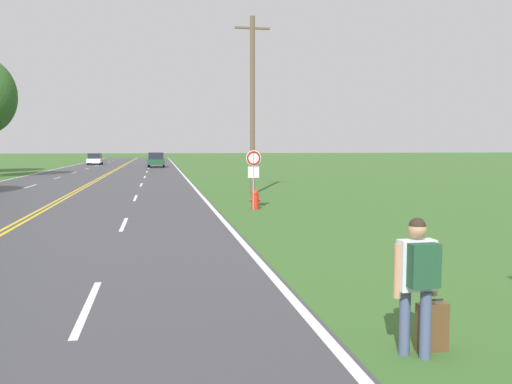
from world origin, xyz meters
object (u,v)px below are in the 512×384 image
(fire_hydrant, at_px, (255,199))
(car_dark_green_suv_approaching, at_px, (156,159))
(suitcase, at_px, (432,327))
(traffic_sign, at_px, (254,165))
(car_white_hatchback_mid_near, at_px, (95,159))
(hitchhiker_person, at_px, (418,273))

(fire_hydrant, height_order, car_dark_green_suv_approaching, car_dark_green_suv_approaching)
(suitcase, distance_m, fire_hydrant, 15.01)
(traffic_sign, distance_m, car_white_hatchback_mid_near, 57.12)
(car_white_hatchback_mid_near, bearing_deg, car_dark_green_suv_approaching, -141.96)
(hitchhiker_person, distance_m, car_white_hatchback_mid_near, 71.78)
(fire_hydrant, xyz_separation_m, traffic_sign, (-0.08, -0.11, 1.34))
(traffic_sign, bearing_deg, car_dark_green_suv_approaching, 94.95)
(suitcase, xyz_separation_m, fire_hydrant, (0.50, 15.00, 0.10))
(hitchhiker_person, bearing_deg, traffic_sign, -4.49)
(fire_hydrant, bearing_deg, car_white_hatchback_mid_near, 102.38)
(car_dark_green_suv_approaching, bearing_deg, suitcase, 4.40)
(suitcase, bearing_deg, fire_hydrant, -3.71)
(traffic_sign, bearing_deg, hitchhiker_person, -92.69)
(hitchhiker_person, xyz_separation_m, car_dark_green_suv_approaching, (-3.19, 60.11, -0.07))
(traffic_sign, relative_size, car_dark_green_suv_approaching, 0.55)
(car_dark_green_suv_approaching, distance_m, car_white_hatchback_mid_near, 13.55)
(car_dark_green_suv_approaching, xyz_separation_m, car_white_hatchback_mid_near, (-8.25, 10.75, -0.12))
(fire_hydrant, relative_size, car_dark_green_suv_approaching, 0.19)
(suitcase, relative_size, traffic_sign, 0.28)
(hitchhiker_person, height_order, car_white_hatchback_mid_near, hitchhiker_person)
(hitchhiker_person, xyz_separation_m, fire_hydrant, (0.79, 15.16, -0.61))
(hitchhiker_person, bearing_deg, fire_hydrant, -4.77)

